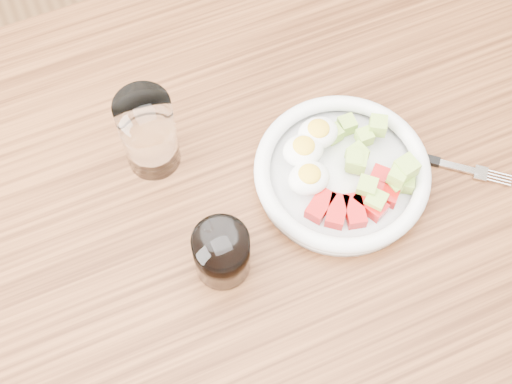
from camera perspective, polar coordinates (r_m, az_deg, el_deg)
ground at (r=1.71m, az=0.45°, el=-12.19°), size 4.00×4.00×0.00m
dining_table at (r=1.08m, az=0.70°, el=-3.35°), size 1.50×0.90×0.77m
bowl at (r=0.99m, az=6.83°, el=1.65°), size 0.24×0.24×0.06m
fork at (r=1.04m, az=13.40°, el=2.58°), size 0.16×0.14×0.01m
water_glass at (r=0.97m, az=-8.61°, el=4.69°), size 0.08×0.08×0.13m
coffee_glass at (r=0.91m, az=-2.75°, el=-4.92°), size 0.07×0.07×0.08m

